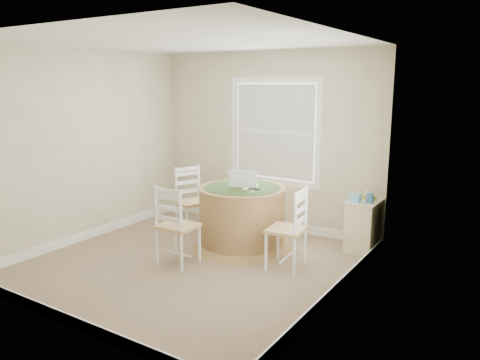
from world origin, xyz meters
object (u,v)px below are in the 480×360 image
Objects in this scene: chair_near at (178,226)px; chair_right at (286,229)px; laptop at (244,184)px; chair_left at (193,202)px; corner_chest at (363,225)px; round_table at (242,215)px.

chair_near and chair_right have the same top height.
chair_near is 2.09× the size of laptop.
chair_left and chair_right have the same top height.
chair_left is 1.42× the size of corner_chest.
laptop reaches higher than chair_right.
chair_left is 1.14m from chair_near.
round_table is at bearing -71.74° from chair_left.
chair_right is at bearing 130.29° from laptop.
laptop reaches higher than round_table.
laptop is at bearing -68.86° from chair_left.
chair_left reaches higher than corner_chest.
chair_near is at bearing -69.35° from chair_right.
chair_near is at bearing -126.11° from chair_left.
chair_left is at bearing -164.01° from corner_chest.
chair_near is (-0.34, -0.90, 0.03)m from round_table.
chair_right is at bearing -9.19° from round_table.
chair_right is (1.15, 0.57, 0.00)m from chair_near.
round_table is at bearing 73.74° from laptop.
laptop is at bearing -110.32° from chair_near.
corner_chest is at bearing -49.53° from chair_left.
chair_near is 1.42× the size of corner_chest.
laptop reaches higher than chair_left.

